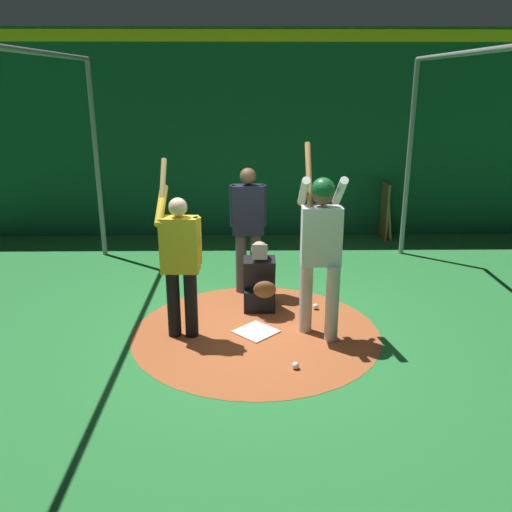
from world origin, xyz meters
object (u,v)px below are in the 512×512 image
Objects in this scene: visitor at (180,258)px; bat_rack at (384,211)px; home_plate at (256,331)px; umpire at (248,224)px; baseball_0 at (296,365)px; batter at (321,242)px; baseball_1 at (316,306)px; catcher at (260,283)px.

bat_rack is (-4.13, 3.32, -0.46)m from visitor.
home_plate is 0.24× the size of umpire.
visitor is at bearing -122.57° from baseball_0.
visitor is at bearing -29.17° from umpire.
visitor is (1.37, -0.76, -0.03)m from umpire.
bat_rack is at bearing 148.78° from home_plate.
baseball_1 is at bearing 174.59° from batter.
catcher reaches higher than baseball_0.
bat_rack is at bearing 144.63° from catcher.
catcher is at bearing -138.63° from batter.
bat_rack is (-4.14, 1.75, -0.65)m from batter.
home_plate is 0.19× the size of batter.
bat_rack is at bearing 157.06° from batter.
visitor is 27.17× the size of baseball_0.
home_plate is 5.68× the size of baseball_0.
home_plate is 1.02m from baseball_1.
batter is 2.36× the size of catcher.
catcher is (-0.75, -0.66, -0.78)m from batter.
home_plate is 0.21× the size of visitor.
visitor is 1.91× the size of bat_rack.
visitor reaches higher than catcher.
home_plate is 5.68× the size of baseball_1.
umpire is at bearing -176.17° from home_plate.
bat_rack is 3.83m from baseball_1.
catcher is 0.53× the size of umpire.
visitor is (0.06, -0.85, 0.94)m from home_plate.
visitor is at bearing -85.95° from home_plate.
home_plate is 0.94m from baseball_0.
batter is 1.25× the size of umpire.
baseball_1 is (0.65, 0.87, -0.94)m from umpire.
batter reaches higher than bat_rack.
catcher is at bearing -167.51° from baseball_0.
visitor is at bearing -66.34° from baseball_1.
batter reaches higher than catcher.
home_plate is at bearing -4.83° from catcher.
baseball_1 is (-0.73, 0.07, -1.09)m from batter.
visitor reaches higher than home_plate.
home_plate is at bearing -50.09° from baseball_1.
baseball_0 is at bearing 12.49° from catcher.
bat_rack reaches higher than baseball_0.
umpire is 0.87× the size of visitor.
bat_rack is at bearing 137.26° from umpire.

